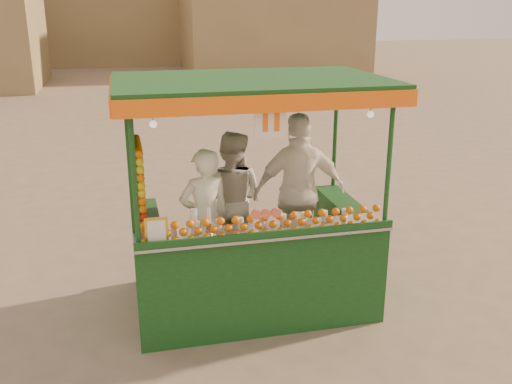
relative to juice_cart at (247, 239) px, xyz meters
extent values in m
plane|color=brown|center=(-0.33, 0.19, -0.83)|extent=(90.00, 90.00, 0.00)
cube|color=#8B774F|center=(6.67, 24.19, 1.67)|extent=(9.00, 6.00, 5.00)
cube|color=#0F3914|center=(0.07, 0.13, -0.68)|extent=(2.57, 1.58, 0.30)
cylinder|color=black|center=(-0.82, 0.13, -0.65)|extent=(0.36, 0.10, 0.36)
cylinder|color=black|center=(0.96, 0.13, -0.65)|extent=(0.36, 0.10, 0.36)
cube|color=#0F3914|center=(0.07, -0.51, -0.14)|extent=(2.57, 0.30, 0.79)
cube|color=#0F3914|center=(-1.06, 0.23, -0.14)|extent=(0.30, 1.28, 0.79)
cube|color=#0F3914|center=(1.21, 0.23, -0.14)|extent=(0.30, 1.28, 0.79)
cube|color=#B2B2B7|center=(0.07, -0.48, 0.27)|extent=(2.57, 0.45, 0.03)
cylinder|color=#0F3914|center=(-1.16, -0.61, 0.95)|extent=(0.05, 0.05, 1.38)
cylinder|color=#0F3914|center=(1.31, -0.61, 0.95)|extent=(0.05, 0.05, 1.38)
cylinder|color=#0F3914|center=(-1.16, 0.87, 0.95)|extent=(0.05, 0.05, 1.38)
cylinder|color=#0F3914|center=(1.31, 0.87, 0.95)|extent=(0.05, 0.05, 1.38)
cube|color=#0F3914|center=(0.07, 0.13, 1.68)|extent=(2.76, 1.78, 0.08)
cube|color=orange|center=(0.07, -0.76, 1.60)|extent=(2.76, 0.04, 0.16)
cube|color=orange|center=(0.07, 1.02, 1.60)|extent=(2.76, 0.04, 0.16)
cube|color=orange|center=(-1.31, 0.13, 1.60)|extent=(0.04, 1.78, 0.16)
cube|color=orange|center=(1.45, 0.13, 1.60)|extent=(0.04, 1.78, 0.16)
cylinder|color=#E25D45|center=(0.05, -0.61, 0.52)|extent=(0.10, 0.02, 0.10)
cube|color=gold|center=(-0.99, -0.61, 0.43)|extent=(0.22, 0.02, 0.28)
cube|color=white|center=(0.07, -0.68, 1.42)|extent=(0.30, 0.01, 0.30)
sphere|color=#FFE5B2|center=(-0.96, -0.54, 1.42)|extent=(0.07, 0.07, 0.07)
sphere|color=#FFE5B2|center=(1.11, -0.54, 1.42)|extent=(0.07, 0.07, 0.07)
imported|color=white|center=(-0.44, 0.09, 0.24)|extent=(0.63, 0.47, 1.55)
imported|color=beige|center=(-0.05, 0.58, 0.27)|extent=(0.98, 0.91, 1.61)
imported|color=white|center=(0.69, 0.33, 0.38)|extent=(1.09, 0.50, 1.83)
camera|label=1|loc=(-1.23, -5.61, 2.44)|focal=40.08mm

